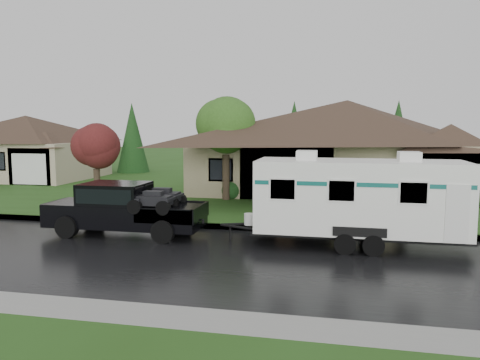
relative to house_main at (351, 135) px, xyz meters
name	(u,v)px	position (x,y,z in m)	size (l,w,h in m)	color
ground	(293,246)	(-2.29, -13.84, -3.59)	(140.00, 140.00, 0.00)	#274D18
road	(286,262)	(-2.29, -15.84, -3.59)	(140.00, 8.00, 0.01)	black
curb	(298,230)	(-2.29, -11.59, -3.52)	(140.00, 0.50, 0.15)	gray
lawn	(314,188)	(-2.29, 1.16, -3.52)	(140.00, 26.00, 0.15)	#274D18
house_main	(351,135)	(0.00, 0.00, 0.00)	(19.44, 10.80, 6.90)	gray
house_far	(28,142)	(-24.07, 2.02, -0.62)	(10.80, 8.64, 5.80)	tan
tree_left_green	(226,128)	(-6.77, -5.09, 0.45)	(3.39, 3.39, 5.61)	#382B1E
tree_red	(96,148)	(-12.99, -7.81, -0.56)	(2.51, 2.51, 4.16)	#382B1E
shrub_row	(347,192)	(-0.29, -4.54, -2.94)	(13.60, 1.00, 1.00)	#143814
pickup_truck	(123,207)	(-8.89, -13.37, -2.52)	(6.00, 2.28, 2.00)	black
travel_trailer	(359,196)	(-0.08, -13.37, -1.83)	(7.40, 2.60, 3.32)	white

